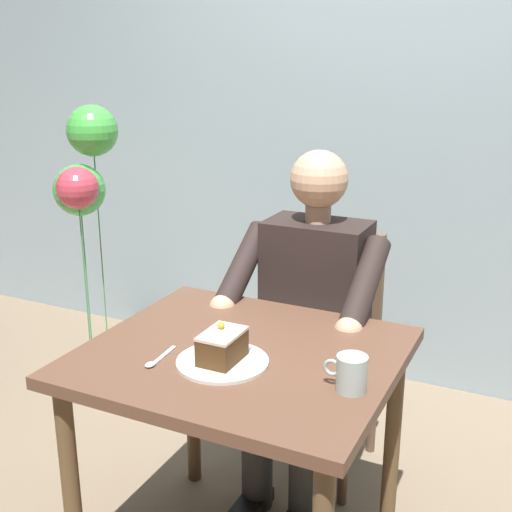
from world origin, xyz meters
The scene contains 9 objects.
cafe_rear_panel centered at (0.00, -1.52, 1.50)m, with size 6.40×0.12×3.00m, color #96ABB5.
dining_table centered at (0.00, 0.00, 0.64)m, with size 0.86×0.77×0.75m.
chair centered at (0.00, -0.69, 0.50)m, with size 0.42×0.42×0.91m.
seated_person centered at (0.00, -0.51, 0.65)m, with size 0.53×0.58×1.24m.
dessert_plate centered at (0.01, 0.09, 0.75)m, with size 0.25×0.25×0.01m, color white.
cake_slice centered at (0.01, 0.09, 0.80)m, with size 0.09×0.14×0.10m.
coffee_cup centered at (-0.35, 0.08, 0.79)m, with size 0.11×0.08×0.09m.
dessert_spoon centered at (0.17, 0.16, 0.75)m, with size 0.03×0.14×0.01m.
balloon_display centered at (1.19, -0.79, 0.97)m, with size 0.28×0.34×1.33m.
Camera 1 is at (-0.77, 1.49, 1.54)m, focal length 45.79 mm.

